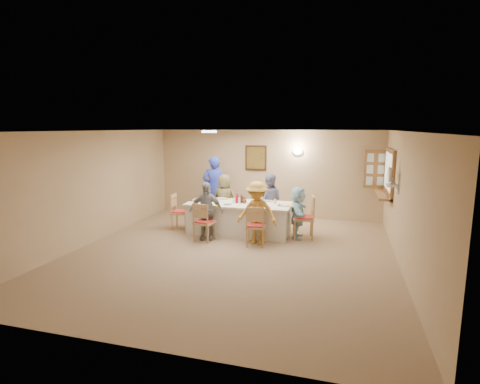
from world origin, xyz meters
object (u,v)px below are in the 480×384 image
(chair_right_end, at_px, (303,217))
(caregiver, at_px, (214,188))
(desk_fan, at_px, (391,178))
(diner_back_right, at_px, (269,201))
(diner_back_left, at_px, (224,200))
(diner_right_end, at_px, (298,213))
(chair_front_left, at_px, (205,222))
(chair_back_right, at_px, (270,210))
(chair_front_right, at_px, (256,225))
(condiment_ketchup, at_px, (237,198))
(chair_left_end, at_px, (181,211))
(diner_front_left, at_px, (206,211))
(diner_front_right, at_px, (257,213))
(dining_table, at_px, (239,218))
(chair_back_left, at_px, (226,207))
(serving_hatch, at_px, (389,173))

(chair_right_end, bearing_deg, caregiver, -123.32)
(desk_fan, relative_size, diner_back_right, 0.21)
(diner_back_left, xyz_separation_m, diner_right_end, (2.02, -0.68, -0.07))
(desk_fan, xyz_separation_m, chair_front_left, (-3.95, -0.35, -1.10))
(chair_back_right, relative_size, chair_front_left, 1.02)
(chair_front_right, xyz_separation_m, diner_right_end, (0.82, 0.80, 0.16))
(chair_front_right, xyz_separation_m, condiment_ketchup, (-0.65, 0.79, 0.44))
(desk_fan, relative_size, chair_right_end, 0.29)
(chair_left_end, xyz_separation_m, diner_front_left, (0.95, -0.68, 0.22))
(diner_front_right, bearing_deg, dining_table, 136.04)
(chair_back_left, relative_size, diner_back_left, 0.67)
(chair_right_end, relative_size, diner_back_right, 0.72)
(desk_fan, relative_size, condiment_ketchup, 1.20)
(chair_right_end, bearing_deg, diner_back_left, -117.01)
(chair_front_right, xyz_separation_m, chair_right_end, (0.95, 0.80, 0.06))
(condiment_ketchup, bearing_deg, chair_right_end, 0.52)
(chair_front_left, height_order, diner_back_left, diner_back_left)
(diner_back_left, bearing_deg, chair_front_right, 128.20)
(dining_table, bearing_deg, chair_front_left, -126.87)
(chair_left_end, distance_m, diner_back_right, 2.27)
(desk_fan, relative_size, dining_table, 0.12)
(diner_front_left, bearing_deg, diner_back_left, 82.80)
(chair_back_left, bearing_deg, diner_back_right, -15.21)
(serving_hatch, xyz_separation_m, chair_back_right, (-2.86, -0.10, -1.04))
(dining_table, relative_size, diner_right_end, 2.07)
(diner_back_left, bearing_deg, serving_hatch, -177.77)
(chair_front_left, relative_size, chair_front_right, 1.00)
(serving_hatch, bearing_deg, chair_right_end, -154.79)
(chair_front_left, xyz_separation_m, caregiver, (-0.45, 1.95, 0.44))
(serving_hatch, distance_m, diner_right_end, 2.40)
(chair_front_right, height_order, diner_front_left, diner_front_left)
(diner_right_end, bearing_deg, chair_back_left, 63.79)
(dining_table, relative_size, chair_right_end, 2.48)
(dining_table, relative_size, caregiver, 1.41)
(chair_front_right, distance_m, chair_left_end, 2.29)
(chair_back_left, relative_size, diner_front_left, 0.68)
(diner_right_end, bearing_deg, condiment_ketchup, 85.96)
(chair_right_end, xyz_separation_m, condiment_ketchup, (-1.60, -0.01, 0.38))
(diner_front_left, bearing_deg, diner_back_right, 41.38)
(desk_fan, height_order, diner_front_left, desk_fan)
(caregiver, bearing_deg, chair_back_right, 151.52)
(dining_table, bearing_deg, diner_back_right, 48.58)
(chair_left_end, bearing_deg, diner_right_end, -94.48)
(dining_table, height_order, diner_front_left, diner_front_left)
(chair_front_right, height_order, diner_right_end, diner_right_end)
(desk_fan, distance_m, condiment_ketchup, 3.48)
(diner_front_right, relative_size, diner_right_end, 1.15)
(dining_table, height_order, diner_front_right, diner_front_right)
(diner_back_left, xyz_separation_m, diner_front_left, (0.00, -1.36, -0.01))
(desk_fan, bearing_deg, diner_right_end, 166.78)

